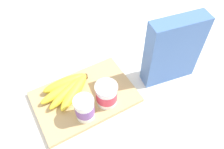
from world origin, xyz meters
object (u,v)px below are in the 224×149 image
yogurt_cup_front (107,94)px  banana_bunch (68,88)px  cutting_board (85,97)px  yogurt_cup_back (85,108)px  cereal_box (173,51)px

yogurt_cup_front → banana_bunch: bearing=-46.7°
cutting_board → yogurt_cup_front: 0.10m
banana_bunch → yogurt_cup_back: bearing=95.5°
yogurt_cup_front → banana_bunch: yogurt_cup_front is taller
cereal_box → yogurt_cup_back: cereal_box is taller
banana_bunch → yogurt_cup_front: bearing=133.3°
cutting_board → yogurt_cup_front: size_ratio=4.02×
yogurt_cup_back → cutting_board: bearing=-112.8°
cutting_board → yogurt_cup_front: yogurt_cup_front is taller
cereal_box → yogurt_cup_front: size_ratio=3.04×
yogurt_cup_front → yogurt_cup_back: 0.09m
cutting_board → banana_bunch: 0.07m
cereal_box → banana_bunch: cereal_box is taller
cutting_board → yogurt_cup_back: 0.09m
yogurt_cup_back → banana_bunch: 0.12m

